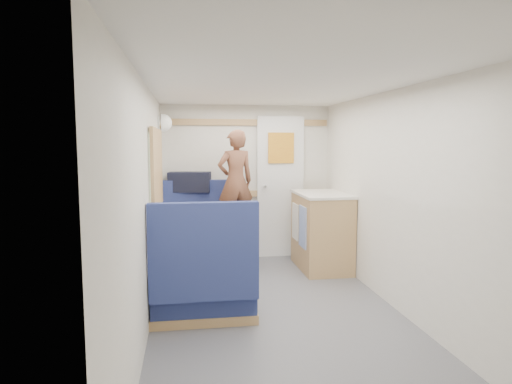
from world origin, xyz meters
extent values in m
plane|color=#515156|center=(0.00, 0.00, 0.00)|extent=(4.50, 4.50, 0.00)
plane|color=silver|center=(0.00, 0.00, 2.00)|extent=(4.50, 4.50, 0.00)
cube|color=silver|center=(0.00, 2.25, 1.00)|extent=(2.20, 0.02, 2.00)
cube|color=silver|center=(-1.10, 0.00, 1.00)|extent=(0.02, 4.50, 2.00)
cube|color=silver|center=(1.10, 0.00, 1.00)|extent=(0.02, 4.50, 2.00)
cube|color=#A37A49|center=(0.00, 2.23, 0.85)|extent=(2.15, 0.02, 0.08)
cube|color=#A37A49|center=(0.00, 2.23, 1.78)|extent=(2.15, 0.02, 0.08)
cube|color=#ACB59A|center=(-1.08, 1.00, 1.25)|extent=(0.04, 1.30, 0.72)
cube|color=white|center=(0.45, 2.22, 0.93)|extent=(0.62, 0.04, 1.86)
cube|color=yellow|center=(0.45, 2.19, 1.45)|extent=(0.34, 0.03, 0.40)
cylinder|color=silver|center=(0.23, 2.17, 0.95)|extent=(0.04, 0.10, 0.04)
cube|color=white|center=(-0.65, 1.00, 0.70)|extent=(0.62, 0.92, 0.04)
cylinder|color=silver|center=(-0.65, 1.00, 0.35)|extent=(0.08, 0.08, 0.66)
cylinder|color=silver|center=(-0.65, 1.00, 0.01)|extent=(0.36, 0.36, 0.03)
cube|color=navy|center=(-0.65, 1.80, 0.23)|extent=(0.88, 0.50, 0.45)
cube|color=navy|center=(-0.65, 2.08, 0.65)|extent=(0.88, 0.10, 0.80)
cube|color=#A37A49|center=(-0.65, 1.80, 0.04)|extent=(0.90, 0.52, 0.08)
cube|color=navy|center=(-0.65, 0.20, 0.23)|extent=(0.88, 0.50, 0.45)
cube|color=navy|center=(-0.65, -0.08, 0.65)|extent=(0.88, 0.10, 0.80)
cube|color=#A37A49|center=(-0.65, 0.20, 0.04)|extent=(0.90, 0.52, 0.08)
cube|color=#A37A49|center=(-0.65, 2.12, 0.88)|extent=(0.90, 0.14, 0.04)
sphere|color=white|center=(-1.04, 1.85, 1.75)|extent=(0.20, 0.20, 0.20)
cube|color=#A37A49|center=(0.82, 1.55, 0.45)|extent=(0.54, 0.90, 0.90)
cube|color=silver|center=(0.82, 1.55, 0.91)|extent=(0.56, 0.92, 0.03)
cube|color=#5972B2|center=(0.54, 1.37, 0.55)|extent=(0.01, 0.30, 0.48)
cube|color=silver|center=(0.54, 1.73, 0.55)|extent=(0.01, 0.28, 0.44)
imported|color=brown|center=(-0.20, 1.72, 1.06)|extent=(0.51, 0.40, 1.22)
cube|color=black|center=(-0.74, 2.12, 1.02)|extent=(0.55, 0.33, 0.25)
cube|color=white|center=(-0.52, 0.72, 0.73)|extent=(0.31, 0.38, 0.02)
sphere|color=orange|center=(-0.47, 0.86, 0.78)|extent=(0.08, 0.08, 0.08)
cube|color=#F5E28D|center=(-0.55, 0.62, 0.75)|extent=(0.10, 0.07, 0.03)
cylinder|color=white|center=(-0.70, 1.09, 0.72)|extent=(0.06, 0.06, 0.01)
cylinder|color=white|center=(-0.70, 1.09, 0.78)|extent=(0.01, 0.01, 0.10)
sphere|color=#440707|center=(-0.70, 1.09, 0.85)|extent=(0.08, 0.08, 0.08)
cylinder|color=white|center=(-0.84, 0.82, 0.78)|extent=(0.07, 0.07, 0.12)
cylinder|color=silver|center=(-0.67, 1.36, 0.78)|extent=(0.07, 0.07, 0.12)
cylinder|color=silver|center=(-0.52, 1.08, 0.77)|extent=(0.06, 0.06, 0.10)
cylinder|color=#934615|center=(-0.43, 1.00, 0.77)|extent=(0.07, 0.07, 0.11)
cylinder|color=black|center=(-0.70, 1.06, 0.77)|extent=(0.04, 0.04, 0.10)
cube|color=olive|center=(-0.47, 1.20, 0.77)|extent=(0.16, 0.25, 0.10)
camera|label=1|loc=(-0.78, -3.68, 1.52)|focal=32.00mm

